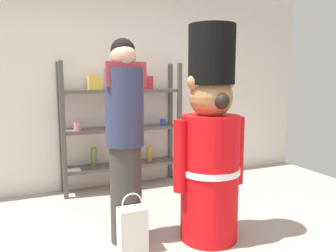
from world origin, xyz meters
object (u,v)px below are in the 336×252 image
(merchandise_shelf, at_px, (122,125))
(person_shopper, at_px, (125,138))
(teddy_bear_guard, at_px, (210,146))
(shopping_bag, at_px, (132,229))

(merchandise_shelf, xyz_separation_m, person_shopper, (-0.36, -1.41, 0.09))
(person_shopper, bearing_deg, teddy_bear_guard, -19.71)
(teddy_bear_guard, relative_size, shopping_bag, 3.68)
(shopping_bag, bearing_deg, person_shopper, 86.31)
(teddy_bear_guard, distance_m, person_shopper, 0.72)
(teddy_bear_guard, relative_size, person_shopper, 1.06)
(teddy_bear_guard, xyz_separation_m, shopping_bag, (-0.69, 0.03, -0.63))
(merchandise_shelf, distance_m, shopping_bag, 1.78)
(teddy_bear_guard, height_order, shopping_bag, teddy_bear_guard)
(person_shopper, height_order, shopping_bag, person_shopper)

